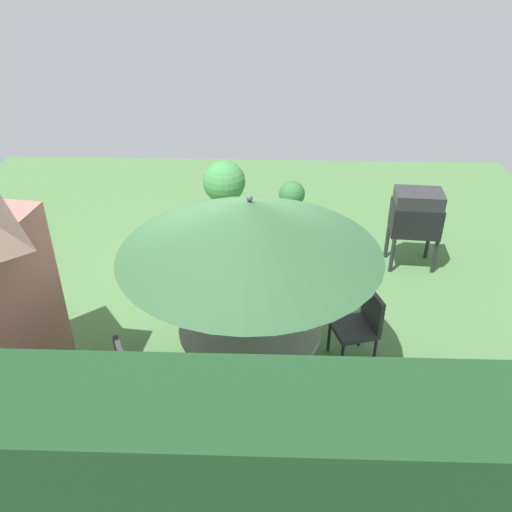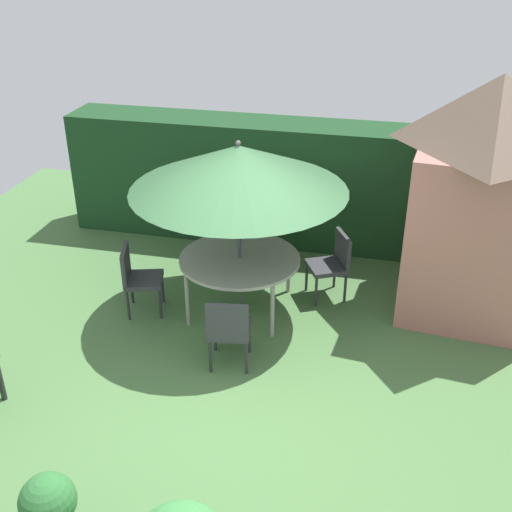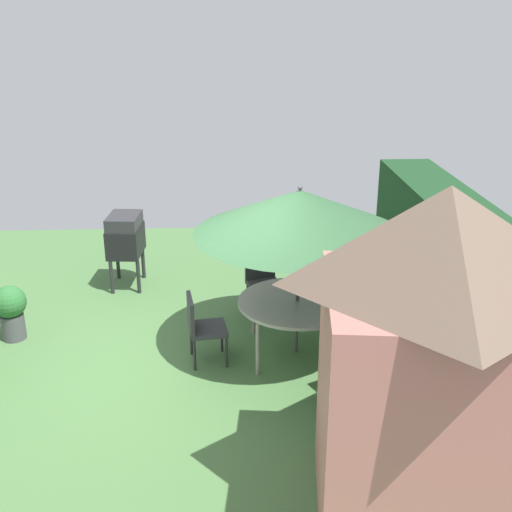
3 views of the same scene
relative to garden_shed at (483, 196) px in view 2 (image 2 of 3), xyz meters
name	(u,v)px [view 2 (image 2 of 3)]	position (x,y,z in m)	size (l,w,h in m)	color
ground_plane	(235,374)	(-2.56, -2.13, -1.52)	(11.00, 11.00, 0.00)	#47703D
hedge_backdrop	(293,183)	(-2.56, 1.37, -0.59)	(6.91, 0.84, 1.85)	#193D1E
garden_shed	(483,196)	(0.00, 0.00, 0.00)	(1.88, 2.03, 2.98)	#B26B60
patio_table	(240,261)	(-2.84, -0.78, -0.83)	(1.52, 1.52, 0.73)	#B2ADA3
patio_umbrella	(238,168)	(-2.84, -0.78, 0.39)	(2.60, 2.60, 2.25)	#4C4C51
chair_near_shed	(137,275)	(-4.09, -1.14, -1.00)	(0.58, 0.57, 0.90)	#38383D
chair_far_side	(229,328)	(-2.65, -2.00, -1.00)	(0.53, 0.53, 0.90)	#38383D
chair_toward_hedge	(333,261)	(-1.73, -0.21, -1.00)	(0.62, 0.62, 0.90)	#38383D
chair_toward_house	(253,227)	(-3.00, 0.56, -1.00)	(0.51, 0.51, 0.90)	#38383D
potted_plant_by_shed	(50,511)	(-3.38, -4.58, -1.08)	(0.44, 0.44, 0.77)	#4C4C51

